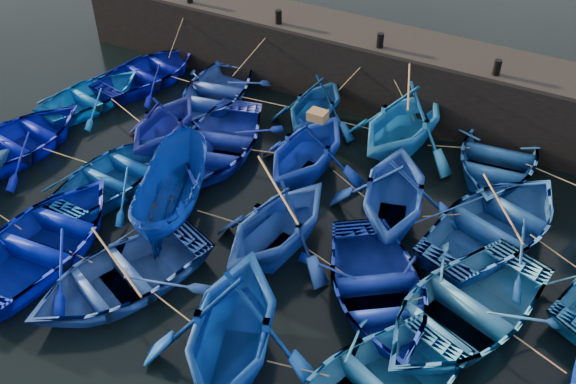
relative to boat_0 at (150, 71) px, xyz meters
The scene contains 29 objects.
ground 11.33m from the boat_0, 40.78° to the right, with size 120.00×120.00×0.00m, color black.
quay_wall 9.15m from the boat_0, 19.93° to the left, with size 26.00×2.50×2.50m, color black.
quay_top 9.35m from the boat_0, 19.93° to the left, with size 26.00×2.50×0.12m, color black.
bollard_1 5.61m from the boat_0, 25.78° to the left, with size 0.24×0.24×0.50m, color black.
bollard_2 9.16m from the boat_0, 14.44° to the left, with size 0.24×0.24×0.50m, color black.
bollard_3 12.98m from the boat_0, ahead, with size 0.24×0.24×0.50m, color black.
boat_0 is the anchor object (origin of this frame).
boat_1 3.09m from the boat_0, ahead, with size 3.47×4.85×1.01m, color #2342A4.
boat_2 7.18m from the boat_0, ahead, with size 3.17×3.68×1.94m, color navy.
boat_3 10.39m from the boat_0, ahead, with size 4.04×4.69×2.47m, color blue.
boat_4 13.43m from the boat_0, ahead, with size 3.72×5.20×1.08m, color navy.
boat_6 2.52m from the boat_0, 107.00° to the right, with size 3.05×4.26×0.88m, color blue.
boat_7 4.70m from the boat_0, 44.33° to the right, with size 3.26×3.78×1.99m, color navy.
boat_8 5.87m from the boat_0, 28.28° to the right, with size 3.63×5.07×1.05m, color #17299B.
boat_9 8.64m from the boat_0, 16.19° to the right, with size 3.64×4.23×2.22m, color #0E2CA4.
boat_10 11.90m from the boat_0, 15.27° to the right, with size 3.80×4.40×2.32m, color #1941A3.
boat_11 14.50m from the boat_0, ahead, with size 3.92×5.47×1.14m, color #1B4D92.
boat_13 6.00m from the boat_0, 96.48° to the right, with size 3.57×4.99×1.04m, color #00088D.
boat_14 6.72m from the boat_0, 60.22° to the right, with size 3.28×4.59×0.95m, color #0A4590.
boat_15 8.34m from the boat_0, 46.52° to the right, with size 1.71×4.53×1.75m, color navy.
boat_16 10.96m from the boat_0, 32.65° to the right, with size 3.65×4.24×2.23m, color #193E92.
boat_17 13.81m from the boat_0, 26.99° to the right, with size 3.57×4.99×1.04m, color #0F2695.
boat_18 15.58m from the boat_0, 22.54° to the right, with size 3.93×5.49×1.14m, color #2F76BD.
boat_21 9.85m from the boat_0, 67.57° to the right, with size 3.93×5.49×1.14m, color #00109C.
boat_22 11.13m from the boat_0, 55.03° to the right, with size 3.54×4.95×1.03m, color #284E9F.
boat_23 13.95m from the boat_0, 43.23° to the right, with size 4.09×4.74×2.50m, color #0A3E9A.
wooden_crate 9.10m from the boat_0, 15.65° to the right, with size 0.54×0.44×0.28m, color olive.
mooring_ropes 9.10m from the boat_0, 16.75° to the right, with size 17.49×11.69×2.10m.
loose_oars 11.00m from the boat_0, 22.98° to the right, with size 10.18×11.56×1.50m.
Camera 1 is at (7.22, -9.62, 12.39)m, focal length 40.00 mm.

